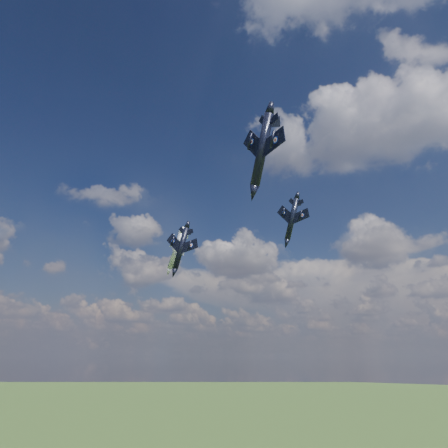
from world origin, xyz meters
The scene contains 4 objects.
jet_lead_navy centered at (-6.22, 19.67, 79.10)m, with size 9.42×13.13×2.72m, color black, non-canonical shape.
jet_right_navy centered at (26.30, -3.50, 84.81)m, with size 10.57×14.74×3.05m, color black, non-canonical shape.
jet_high_navy centered at (13.66, 36.26, 87.02)m, with size 9.87×13.76×2.85m, color black, non-canonical shape.
jet_left_silver centered at (-13.99, 27.52, 81.08)m, with size 9.65×13.45×2.78m, color #9A9BA4, non-canonical shape.
Camera 1 is at (52.33, -55.19, 55.95)m, focal length 35.00 mm.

